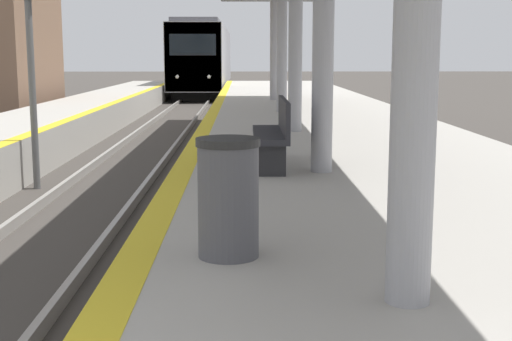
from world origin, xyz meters
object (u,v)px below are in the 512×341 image
object	(u,v)px
train	(205,58)
trash_bin	(228,198)
bench	(275,131)
signal_mid	(29,20)

from	to	relation	value
train	trash_bin	distance (m)	40.70
bench	signal_mid	bearing A→B (deg)	143.38
train	bench	size ratio (longest dim) A/B	11.82
bench	trash_bin	bearing A→B (deg)	-97.03
trash_bin	bench	xyz separation A→B (m)	(0.53, 4.33, 0.04)
train	trash_bin	world-z (taller)	train
signal_mid	trash_bin	world-z (taller)	signal_mid
train	bench	distance (m)	36.41
trash_bin	signal_mid	bearing A→B (deg)	115.94
train	signal_mid	xyz separation A→B (m)	(-1.25, -33.22, 0.83)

